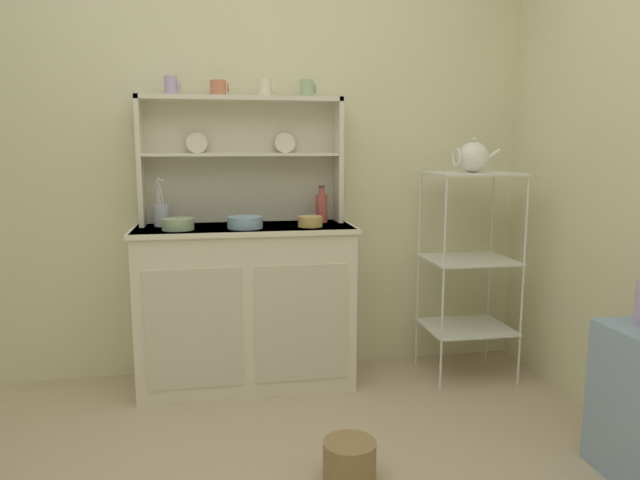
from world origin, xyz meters
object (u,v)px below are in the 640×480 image
utensil_jar (162,215)px  hutch_cabinet (246,304)px  porcelain_teapot (473,157)px  cup_lilac_0 (171,86)px  hutch_shelf_unit (242,150)px  bowl_mixing_large (178,224)px  jam_bottle (322,207)px  floor_basket (350,461)px  bakers_rack (469,252)px

utensil_jar → hutch_cabinet: bearing=-10.5°
hutch_cabinet → porcelain_teapot: porcelain_teapot is taller
cup_lilac_0 → hutch_cabinet: bearing=-19.3°
hutch_shelf_unit → cup_lilac_0: 0.48m
bowl_mixing_large → jam_bottle: 0.77m
hutch_shelf_unit → bowl_mixing_large: hutch_shelf_unit is taller
utensil_jar → cup_lilac_0: bearing=32.9°
floor_basket → jam_bottle: bearing=85.4°
jam_bottle → utensil_jar: bearing=-179.4°
hutch_cabinet → jam_bottle: size_ratio=5.66×
porcelain_teapot → jam_bottle: bearing=167.9°
bakers_rack → utensil_jar: bearing=174.4°
jam_bottle → utensil_jar: 0.84m
hutch_shelf_unit → bakers_rack: bearing=-11.5°
cup_lilac_0 → utensil_jar: (-0.07, -0.04, -0.65)m
bakers_rack → jam_bottle: (-0.78, 0.17, 0.24)m
hutch_cabinet → porcelain_teapot: 1.42m
hutch_cabinet → porcelain_teapot: (1.20, -0.08, 0.76)m
hutch_cabinet → bakers_rack: bakers_rack is taller
bowl_mixing_large → utensil_jar: size_ratio=0.63×
jam_bottle → cup_lilac_0: bearing=177.3°
jam_bottle → hutch_cabinet: bearing=-168.3°
bowl_mixing_large → porcelain_teapot: porcelain_teapot is taller
utensil_jar → porcelain_teapot: (1.62, -0.16, 0.29)m
bakers_rack → floor_basket: bakers_rack is taller
hutch_shelf_unit → utensil_jar: 0.54m
bakers_rack → bowl_mixing_large: (-1.53, 0.01, 0.19)m
hutch_cabinet → utensil_jar: size_ratio=4.59×
cup_lilac_0 → jam_bottle: size_ratio=0.47×
hutch_shelf_unit → bakers_rack: (1.20, -0.24, -0.55)m
bowl_mixing_large → hutch_cabinet: bearing=12.5°
hutch_shelf_unit → utensil_jar: size_ratio=4.29×
floor_basket → porcelain_teapot: size_ratio=0.81×
hutch_shelf_unit → bowl_mixing_large: (-0.33, -0.24, -0.36)m
jam_bottle → utensil_jar: (-0.84, -0.01, -0.02)m
bowl_mixing_large → floor_basket: bearing=-54.5°
jam_bottle → bowl_mixing_large: bearing=-168.0°
hutch_cabinet → jam_bottle: jam_bottle is taller
cup_lilac_0 → bowl_mixing_large: cup_lilac_0 is taller
hutch_shelf_unit → cup_lilac_0: cup_lilac_0 is taller
floor_basket → bowl_mixing_large: bowl_mixing_large is taller
bowl_mixing_large → porcelain_teapot: size_ratio=0.62×
bowl_mixing_large → cup_lilac_0: bearing=95.4°
cup_lilac_0 → utensil_jar: cup_lilac_0 is taller
bakers_rack → porcelain_teapot: bearing=180.0°
bowl_mixing_large → jam_bottle: jam_bottle is taller
utensil_jar → bakers_rack: bearing=-5.6°
jam_bottle → porcelain_teapot: bearing=-12.1°
hutch_shelf_unit → floor_basket: size_ratio=5.19×
hutch_cabinet → cup_lilac_0: bearing=160.7°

